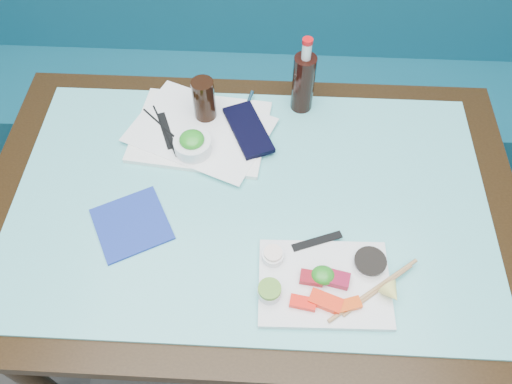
{
  "coord_description": "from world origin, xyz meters",
  "views": [
    {
      "loc": [
        0.05,
        0.74,
        1.83
      ],
      "look_at": [
        0.02,
        1.45,
        0.8
      ],
      "focal_mm": 35.0,
      "sensor_mm": 36.0,
      "label": 1
    }
  ],
  "objects_px": {
    "booth_bench": "(262,82)",
    "sashimi_plate": "(324,284)",
    "cola_glass": "(204,99)",
    "cola_bottle_body": "(303,83)",
    "blue_napkin": "(132,224)",
    "dining_table": "(250,218)",
    "serving_tray": "(201,131)",
    "seaweed_bowl": "(193,146)"
  },
  "relations": [
    {
      "from": "dining_table",
      "to": "serving_tray",
      "type": "relative_size",
      "value": 3.8
    },
    {
      "from": "serving_tray",
      "to": "cola_glass",
      "type": "xyz_separation_m",
      "value": [
        0.01,
        0.05,
        0.07
      ]
    },
    {
      "from": "dining_table",
      "to": "cola_glass",
      "type": "bearing_deg",
      "value": 117.48
    },
    {
      "from": "dining_table",
      "to": "seaweed_bowl",
      "type": "height_order",
      "value": "seaweed_bowl"
    },
    {
      "from": "serving_tray",
      "to": "seaweed_bowl",
      "type": "height_order",
      "value": "seaweed_bowl"
    },
    {
      "from": "dining_table",
      "to": "sashimi_plate",
      "type": "bearing_deg",
      "value": -51.14
    },
    {
      "from": "cola_glass",
      "to": "cola_bottle_body",
      "type": "height_order",
      "value": "cola_bottle_body"
    },
    {
      "from": "booth_bench",
      "to": "cola_bottle_body",
      "type": "bearing_deg",
      "value": -75.34
    },
    {
      "from": "seaweed_bowl",
      "to": "cola_bottle_body",
      "type": "xyz_separation_m",
      "value": [
        0.29,
        0.19,
        0.06
      ]
    },
    {
      "from": "dining_table",
      "to": "cola_glass",
      "type": "xyz_separation_m",
      "value": [
        -0.14,
        0.27,
        0.17
      ]
    },
    {
      "from": "cola_glass",
      "to": "cola_bottle_body",
      "type": "distance_m",
      "value": 0.28
    },
    {
      "from": "dining_table",
      "to": "sashimi_plate",
      "type": "distance_m",
      "value": 0.31
    },
    {
      "from": "dining_table",
      "to": "cola_bottle_body",
      "type": "xyz_separation_m",
      "value": [
        0.13,
        0.34,
        0.18
      ]
    },
    {
      "from": "booth_bench",
      "to": "sashimi_plate",
      "type": "xyz_separation_m",
      "value": [
        0.18,
        -1.07,
        0.39
      ]
    },
    {
      "from": "booth_bench",
      "to": "cola_glass",
      "type": "height_order",
      "value": "booth_bench"
    },
    {
      "from": "seaweed_bowl",
      "to": "cola_glass",
      "type": "xyz_separation_m",
      "value": [
        0.02,
        0.13,
        0.04
      ]
    },
    {
      "from": "seaweed_bowl",
      "to": "cola_glass",
      "type": "bearing_deg",
      "value": 81.25
    },
    {
      "from": "booth_bench",
      "to": "dining_table",
      "type": "height_order",
      "value": "booth_bench"
    },
    {
      "from": "cola_glass",
      "to": "cola_bottle_body",
      "type": "xyz_separation_m",
      "value": [
        0.27,
        0.06,
        0.01
      ]
    },
    {
      "from": "booth_bench",
      "to": "cola_glass",
      "type": "xyz_separation_m",
      "value": [
        -0.14,
        -0.57,
        0.46
      ]
    },
    {
      "from": "cola_bottle_body",
      "to": "blue_napkin",
      "type": "height_order",
      "value": "cola_bottle_body"
    },
    {
      "from": "blue_napkin",
      "to": "dining_table",
      "type": "bearing_deg",
      "value": 17.2
    },
    {
      "from": "booth_bench",
      "to": "serving_tray",
      "type": "xyz_separation_m",
      "value": [
        -0.15,
        -0.62,
        0.39
      ]
    },
    {
      "from": "cola_bottle_body",
      "to": "booth_bench",
      "type": "bearing_deg",
      "value": 104.66
    },
    {
      "from": "cola_bottle_body",
      "to": "dining_table",
      "type": "bearing_deg",
      "value": -111.16
    },
    {
      "from": "dining_table",
      "to": "cola_bottle_body",
      "type": "bearing_deg",
      "value": 68.84
    },
    {
      "from": "sashimi_plate",
      "to": "cola_glass",
      "type": "bearing_deg",
      "value": 121.61
    },
    {
      "from": "seaweed_bowl",
      "to": "serving_tray",
      "type": "bearing_deg",
      "value": 82.41
    },
    {
      "from": "serving_tray",
      "to": "booth_bench",
      "type": "bearing_deg",
      "value": 82.43
    },
    {
      "from": "booth_bench",
      "to": "blue_napkin",
      "type": "height_order",
      "value": "booth_bench"
    },
    {
      "from": "sashimi_plate",
      "to": "blue_napkin",
      "type": "xyz_separation_m",
      "value": [
        -0.47,
        0.14,
        -0.0
      ]
    },
    {
      "from": "cola_bottle_body",
      "to": "sashimi_plate",
      "type": "bearing_deg",
      "value": -84.72
    },
    {
      "from": "booth_bench",
      "to": "blue_napkin",
      "type": "bearing_deg",
      "value": -107.34
    },
    {
      "from": "serving_tray",
      "to": "cola_bottle_body",
      "type": "relative_size",
      "value": 2.05
    },
    {
      "from": "dining_table",
      "to": "cola_glass",
      "type": "height_order",
      "value": "cola_glass"
    },
    {
      "from": "serving_tray",
      "to": "cola_bottle_body",
      "type": "distance_m",
      "value": 0.32
    },
    {
      "from": "seaweed_bowl",
      "to": "cola_bottle_body",
      "type": "distance_m",
      "value": 0.36
    },
    {
      "from": "blue_napkin",
      "to": "cola_glass",
      "type": "bearing_deg",
      "value": 67.92
    },
    {
      "from": "blue_napkin",
      "to": "cola_bottle_body",
      "type": "bearing_deg",
      "value": 45.49
    },
    {
      "from": "cola_glass",
      "to": "blue_napkin",
      "type": "relative_size",
      "value": 0.75
    },
    {
      "from": "booth_bench",
      "to": "cola_bottle_body",
      "type": "relative_size",
      "value": 16.69
    },
    {
      "from": "cola_bottle_body",
      "to": "cola_glass",
      "type": "bearing_deg",
      "value": -166.74
    }
  ]
}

